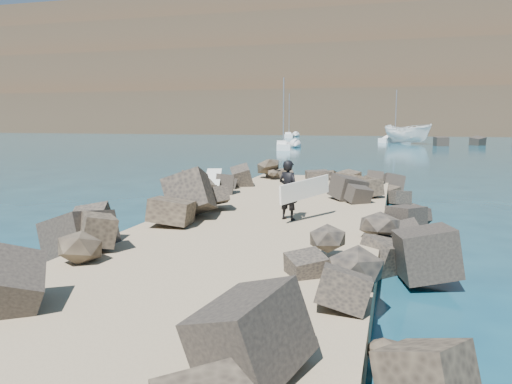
% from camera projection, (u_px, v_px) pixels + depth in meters
% --- Properties ---
extents(ground, '(800.00, 800.00, 0.00)m').
position_uv_depth(ground, '(266.00, 242.00, 13.34)').
color(ground, '#0F384C').
rests_on(ground, ground).
extents(jetty, '(6.00, 26.00, 0.60)m').
position_uv_depth(jetty, '(244.00, 250.00, 11.39)').
color(jetty, '#8C7759').
rests_on(jetty, ground).
extents(riprap_left, '(2.60, 22.00, 1.00)m').
position_uv_depth(riprap_left, '(140.00, 229.00, 12.61)').
color(riprap_left, '#272421').
rests_on(riprap_left, ground).
extents(riprap_right, '(2.60, 22.00, 1.00)m').
position_uv_depth(riprap_right, '(376.00, 245.00, 11.06)').
color(riprap_right, black).
rests_on(riprap_right, ground).
extents(headland, '(360.00, 140.00, 32.00)m').
position_uv_depth(headland, '(420.00, 80.00, 160.80)').
color(headland, '#2D4919').
rests_on(headland, ground).
extents(surfboard_resting, '(1.14, 2.22, 0.07)m').
position_uv_depth(surfboard_resting, '(213.00, 182.00, 17.91)').
color(surfboard_resting, white).
rests_on(surfboard_resting, riprap_left).
extents(boat_imported, '(7.38, 6.16, 2.74)m').
position_uv_depth(boat_imported, '(408.00, 134.00, 67.28)').
color(boat_imported, white).
rests_on(boat_imported, ground).
extents(surfer_with_board, '(1.30, 1.76, 1.60)m').
position_uv_depth(surfer_with_board, '(291.00, 190.00, 13.19)').
color(surfer_with_board, black).
rests_on(surfer_with_board, jetty).
extents(sailboat_a, '(2.87, 6.71, 7.96)m').
position_uv_depth(sailboat_a, '(283.00, 146.00, 55.29)').
color(sailboat_a, silver).
rests_on(sailboat_a, ground).
extents(sailboat_e, '(2.68, 6.87, 8.13)m').
position_uv_depth(sailboat_e, '(289.00, 136.00, 91.76)').
color(sailboat_e, silver).
rests_on(sailboat_e, ground).
extents(sailboat_b, '(4.58, 5.97, 7.62)m').
position_uv_depth(sailboat_b, '(395.00, 140.00, 72.02)').
color(sailboat_b, silver).
rests_on(sailboat_b, ground).
extents(headland_buildings, '(137.50, 30.50, 5.00)m').
position_uv_depth(headland_buildings, '(448.00, 16.00, 148.96)').
color(headland_buildings, white).
rests_on(headland_buildings, headland).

